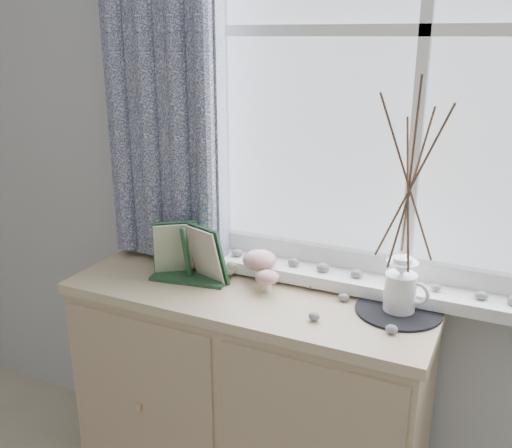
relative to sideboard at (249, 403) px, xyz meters
The scene contains 8 objects.
sideboard is the anchor object (origin of this frame).
botanical_book 0.57m from the sideboard, behind, with size 0.30×0.13×0.21m, color #21452A, non-canonical shape.
toadstool_cluster 0.50m from the sideboard, 80.98° to the left, with size 0.16×0.17×0.11m.
wooden_eggs 0.54m from the sideboard, 159.86° to the left, with size 0.10×0.12×0.08m.
songbird_figurine 0.48m from the sideboard, 148.89° to the left, with size 0.12×0.06×0.07m, color silver, non-canonical shape.
crocheted_doily 0.64m from the sideboard, ahead, with size 0.26×0.26×0.01m, color black.
twig_pitcher 0.96m from the sideboard, ahead, with size 0.30×0.30×0.71m.
sideboard_pebbles 0.53m from the sideboard, ahead, with size 0.33×0.23×0.02m.
Camera 1 is at (0.59, 0.25, 1.64)m, focal length 40.00 mm.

